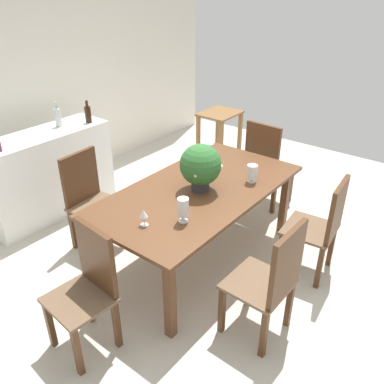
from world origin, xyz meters
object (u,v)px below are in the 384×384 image
Objects in this scene: crystal_vase_right at (183,208)px; chair_near_right at (322,224)px; chair_head_end at (89,284)px; crystal_vase_left at (252,172)px; chair_foot_end at (266,162)px; flower_centerpiece at (201,166)px; kitchen_counter at (48,174)px; wine_bottle_dark at (88,114)px; crystal_vase_center_near at (209,150)px; wine_bottle_clear at (58,117)px; chair_far_left at (89,195)px; chair_near_left at (272,279)px; dining_table at (199,196)px; side_table at (220,125)px; wine_glass at (144,214)px.

chair_near_right is at bearing -37.95° from crystal_vase_right.
chair_head_end is 1.79m from crystal_vase_left.
flower_centerpiece is at bearing 93.96° from chair_foot_end.
chair_near_right is 1.21m from flower_centerpiece.
kitchen_counter is at bearing -79.30° from chair_near_right.
wine_bottle_dark is at bearing 144.48° from chair_head_end.
wine_bottle_clear reaches higher than crystal_vase_center_near.
kitchen_counter is at bearing 79.51° from chair_far_left.
kitchen_counter is (0.10, 2.92, -0.07)m from chair_near_left.
dining_table is 0.32m from flower_centerpiece.
chair_far_left is at bearing -175.15° from side_table.
flower_centerpiece is at bearing -69.92° from chair_far_left.
chair_far_left reaches higher than crystal_vase_right.
crystal_vase_right reaches higher than dining_table.
wine_bottle_clear reaches higher than chair_far_left.
flower_centerpiece reaches higher than crystal_vase_right.
crystal_vase_center_near is 0.64× the size of wine_bottle_clear.
chair_near_right is 0.79m from crystal_vase_left.
wine_glass reaches higher than side_table.
chair_foot_end is at bearing -23.77° from crystal_vase_center_near.
wine_bottle_clear reaches higher than side_table.
chair_far_left is 3.51× the size of wine_bottle_clear.
chair_foot_end reaches higher than chair_near_right.
chair_near_right is at bearing -78.98° from wine_bottle_clear.
chair_head_end is at bearing -116.48° from kitchen_counter.
flower_centerpiece is at bearing 1.03° from wine_glass.
chair_foot_end is 1.07× the size of chair_far_left.
crystal_vase_center_near is at bearing -74.68° from wine_bottle_dark.
crystal_vase_center_near reaches higher than wine_glass.
wine_glass is (-1.16, 0.28, -0.01)m from crystal_vase_left.
chair_far_left is at bearing -70.69° from chair_near_right.
chair_foot_end is at bearing -48.37° from kitchen_counter.
wine_bottle_clear reaches higher than chair_near_left.
chair_near_left reaches higher than crystal_vase_left.
chair_near_left is at bearing -103.39° from wine_bottle_dark.
dining_table is 0.78m from wine_glass.
side_table is (1.74, 1.56, -0.34)m from crystal_vase_left.
chair_far_left is 5.62× the size of crystal_vase_left.
chair_head_end is 3.69m from side_table.
crystal_vase_right is at bearing -94.01° from kitchen_counter.
kitchen_counter is at bearing 158.43° from chair_head_end.
side_table is (2.25, -0.68, -0.55)m from wine_bottle_clear.
wine_bottle_clear reaches higher than chair_head_end.
wine_glass reaches higher than dining_table.
chair_far_left is at bearing -88.62° from chair_near_left.
chair_near_left is 3.03m from wine_bottle_clear.
chair_near_right is 1.35× the size of side_table.
crystal_vase_center_near is (1.91, 0.32, 0.33)m from chair_head_end.
chair_near_right is 2.06m from chair_head_end.
flower_centerpiece is at bearing -96.52° from wine_bottle_dark.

